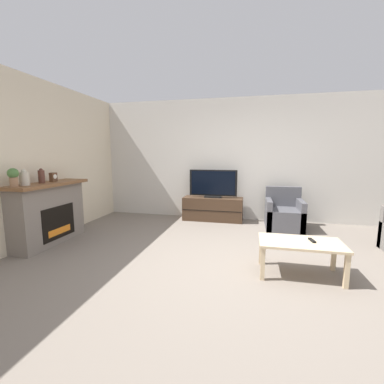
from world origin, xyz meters
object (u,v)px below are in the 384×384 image
(tv_stand, at_px, (213,209))
(remote, at_px, (312,240))
(tv, at_px, (213,185))
(potted_plant, at_px, (13,176))
(armchair, at_px, (284,215))
(mantel_clock, at_px, (53,177))
(fireplace, at_px, (49,213))
(mantel_vase_centre_left, at_px, (41,176))
(coffee_table, at_px, (300,246))
(mantel_vase_left, at_px, (24,178))

(tv_stand, relative_size, remote, 8.50)
(tv_stand, height_order, tv, tv)
(potted_plant, xyz_separation_m, armchair, (3.88, 2.41, -0.90))
(mantel_clock, bearing_deg, fireplace, -97.09)
(fireplace, distance_m, tv, 3.21)
(fireplace, distance_m, tv_stand, 3.21)
(mantel_clock, xyz_separation_m, potted_plant, (-0.00, -0.74, 0.08))
(fireplace, xyz_separation_m, armchair, (3.90, 1.81, -0.25))
(mantel_clock, bearing_deg, armchair, 23.30)
(mantel_clock, distance_m, potted_plant, 0.74)
(tv_stand, bearing_deg, fireplace, -139.13)
(tv_stand, distance_m, armchair, 1.50)
(mantel_vase_centre_left, height_order, potted_plant, potted_plant)
(coffee_table, bearing_deg, mantel_vase_left, -178.28)
(fireplace, height_order, mantel_vase_centre_left, mantel_vase_centre_left)
(coffee_table, bearing_deg, tv, 120.62)
(tv, bearing_deg, mantel_clock, -140.91)
(mantel_vase_left, height_order, potted_plant, potted_plant)
(coffee_table, distance_m, remote, 0.16)
(mantel_vase_centre_left, xyz_separation_m, mantel_clock, (0.00, 0.25, -0.03))
(tv_stand, xyz_separation_m, remote, (1.55, -2.36, 0.18))
(potted_plant, xyz_separation_m, tv_stand, (2.40, 2.69, -0.91))
(potted_plant, distance_m, tv, 3.62)
(coffee_table, bearing_deg, potted_plant, -175.66)
(mantel_vase_left, xyz_separation_m, coffee_table, (3.82, 0.11, -0.76))
(tv, bearing_deg, fireplace, -139.16)
(mantel_vase_centre_left, distance_m, coffee_table, 3.90)
(mantel_clock, height_order, potted_plant, potted_plant)
(potted_plant, bearing_deg, tv, 48.19)
(armchair, bearing_deg, potted_plant, -148.19)
(mantel_vase_left, relative_size, mantel_vase_centre_left, 1.03)
(fireplace, height_order, remote, fireplace)
(tv_stand, bearing_deg, tv, -90.00)
(potted_plant, bearing_deg, mantel_clock, 89.94)
(coffee_table, bearing_deg, tv_stand, 120.60)
(mantel_clock, relative_size, tv, 0.14)
(mantel_vase_centre_left, xyz_separation_m, tv_stand, (2.40, 2.20, -0.87))
(mantel_vase_centre_left, distance_m, potted_plant, 0.49)
(fireplace, distance_m, coffee_table, 3.85)
(mantel_vase_centre_left, distance_m, remote, 4.02)
(coffee_table, height_order, remote, remote)
(fireplace, bearing_deg, tv, 40.84)
(mantel_vase_left, height_order, tv_stand, mantel_vase_left)
(fireplace, bearing_deg, coffee_table, -4.55)
(mantel_vase_centre_left, relative_size, coffee_table, 0.24)
(mantel_vase_centre_left, distance_m, mantel_clock, 0.25)
(armchair, height_order, remote, armchair)
(armchair, xyz_separation_m, coffee_table, (-0.06, -2.12, 0.10))
(armchair, bearing_deg, tv, 169.24)
(mantel_vase_left, relative_size, armchair, 0.30)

